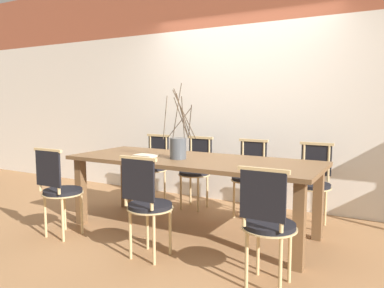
{
  "coord_description": "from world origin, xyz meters",
  "views": [
    {
      "loc": [
        1.86,
        -3.32,
        1.35
      ],
      "look_at": [
        0.0,
        0.0,
        0.92
      ],
      "focal_mm": 35.0,
      "sensor_mm": 36.0,
      "label": 1
    }
  ],
  "objects_px": {
    "dining_table": "(192,167)",
    "vase_centerpiece": "(178,147)",
    "chair_near_center": "(267,221)",
    "chair_far_center": "(250,174)",
    "book_stack": "(146,156)"
  },
  "relations": [
    {
      "from": "dining_table",
      "to": "chair_far_center",
      "type": "relative_size",
      "value": 2.87
    },
    {
      "from": "dining_table",
      "to": "vase_centerpiece",
      "type": "relative_size",
      "value": 3.37
    },
    {
      "from": "book_stack",
      "to": "chair_far_center",
      "type": "bearing_deg",
      "value": 48.58
    },
    {
      "from": "dining_table",
      "to": "vase_centerpiece",
      "type": "height_order",
      "value": "vase_centerpiece"
    },
    {
      "from": "chair_near_center",
      "to": "vase_centerpiece",
      "type": "height_order",
      "value": "vase_centerpiece"
    },
    {
      "from": "chair_near_center",
      "to": "chair_far_center",
      "type": "distance_m",
      "value": 1.75
    },
    {
      "from": "chair_near_center",
      "to": "chair_far_center",
      "type": "height_order",
      "value": "same"
    },
    {
      "from": "dining_table",
      "to": "chair_far_center",
      "type": "height_order",
      "value": "chair_far_center"
    },
    {
      "from": "dining_table",
      "to": "book_stack",
      "type": "height_order",
      "value": "book_stack"
    },
    {
      "from": "chair_far_center",
      "to": "book_stack",
      "type": "xyz_separation_m",
      "value": [
        -0.82,
        -0.93,
        0.28
      ]
    },
    {
      "from": "chair_far_center",
      "to": "book_stack",
      "type": "distance_m",
      "value": 1.27
    },
    {
      "from": "chair_near_center",
      "to": "book_stack",
      "type": "relative_size",
      "value": 3.71
    },
    {
      "from": "dining_table",
      "to": "book_stack",
      "type": "distance_m",
      "value": 0.52
    },
    {
      "from": "chair_near_center",
      "to": "vase_centerpiece",
      "type": "distance_m",
      "value": 1.43
    },
    {
      "from": "chair_far_center",
      "to": "vase_centerpiece",
      "type": "relative_size",
      "value": 1.18
    }
  ]
}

